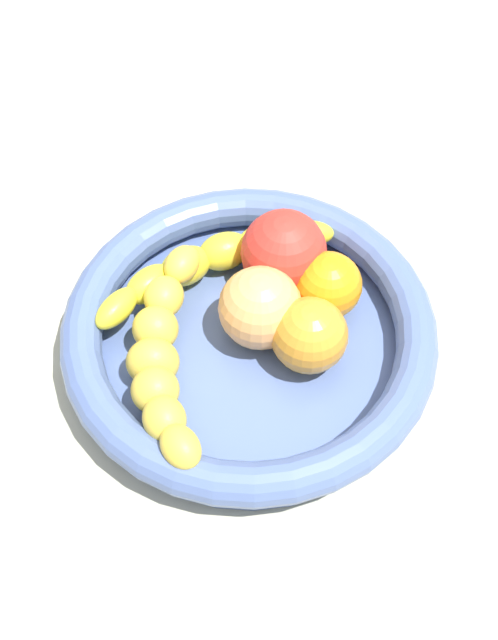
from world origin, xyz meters
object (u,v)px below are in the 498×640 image
(fruit_bowl, at_px, (249,335))
(orange_mid_left, at_px, (328,285))
(orange_front, at_px, (309,335))
(peach_blush, at_px, (258,306))
(banana_draped_left, at_px, (161,357))
(tomato_red, at_px, (284,252))
(banana_draped_right, at_px, (208,262))

(fruit_bowl, xyz_separation_m, orange_mid_left, (-0.02, -0.07, 0.02))
(orange_front, height_order, peach_blush, peach_blush)
(banana_draped_left, xyz_separation_m, peach_blush, (-0.02, -0.08, 0.01))
(fruit_bowl, distance_m, tomato_red, 0.08)
(orange_mid_left, bearing_deg, banana_draped_right, 26.94)
(orange_mid_left, height_order, peach_blush, peach_blush)
(tomato_red, distance_m, peach_blush, 0.06)
(orange_mid_left, distance_m, peach_blush, 0.06)
(banana_draped_right, bearing_deg, tomato_red, -137.33)
(fruit_bowl, relative_size, tomato_red, 4.19)
(tomato_red, bearing_deg, fruit_bowl, 109.63)
(banana_draped_left, distance_m, orange_front, 0.12)
(banana_draped_left, height_order, tomato_red, tomato_red)
(banana_draped_right, distance_m, orange_mid_left, 0.10)
(fruit_bowl, height_order, tomato_red, tomato_red)
(fruit_bowl, bearing_deg, tomato_red, -70.37)
(fruit_bowl, relative_size, peach_blush, 4.49)
(fruit_bowl, xyz_separation_m, banana_draped_right, (0.07, -0.02, 0.01))
(banana_draped_right, height_order, orange_front, orange_front)
(orange_mid_left, relative_size, tomato_red, 0.78)
(tomato_red, bearing_deg, peach_blush, 111.48)
(orange_front, height_order, orange_mid_left, orange_front)
(banana_draped_right, bearing_deg, orange_mid_left, -153.06)
(banana_draped_left, distance_m, banana_draped_right, 0.10)
(fruit_bowl, bearing_deg, banana_draped_right, -18.92)
(orange_mid_left, bearing_deg, orange_front, 114.60)
(banana_draped_left, relative_size, tomato_red, 2.20)
(banana_draped_left, xyz_separation_m, orange_front, (-0.07, -0.09, 0.00))
(banana_draped_left, xyz_separation_m, banana_draped_right, (0.04, -0.09, -0.01))
(banana_draped_left, bearing_deg, tomato_red, -90.89)
(peach_blush, bearing_deg, banana_draped_right, -9.40)
(banana_draped_right, relative_size, peach_blush, 3.17)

